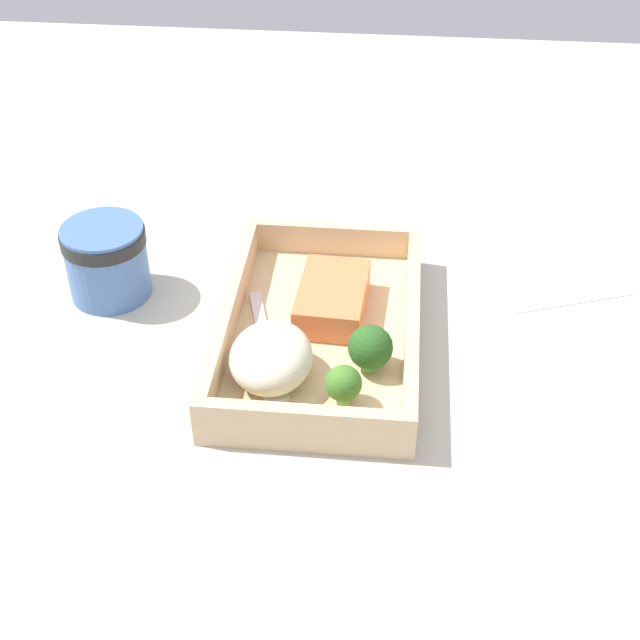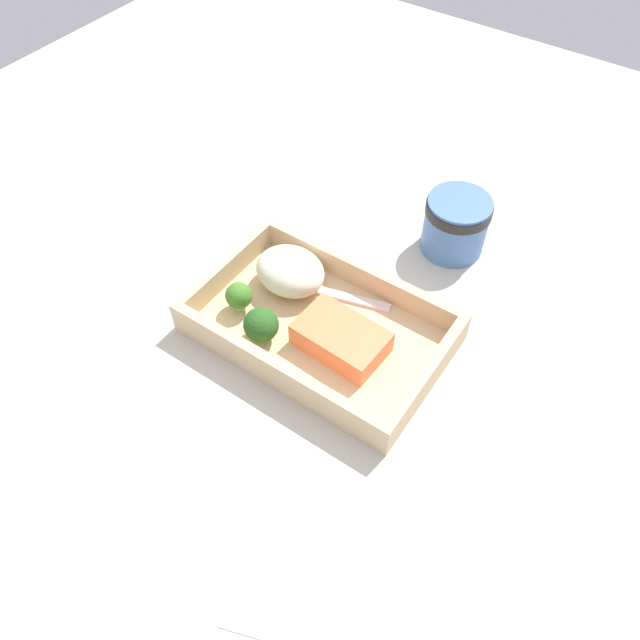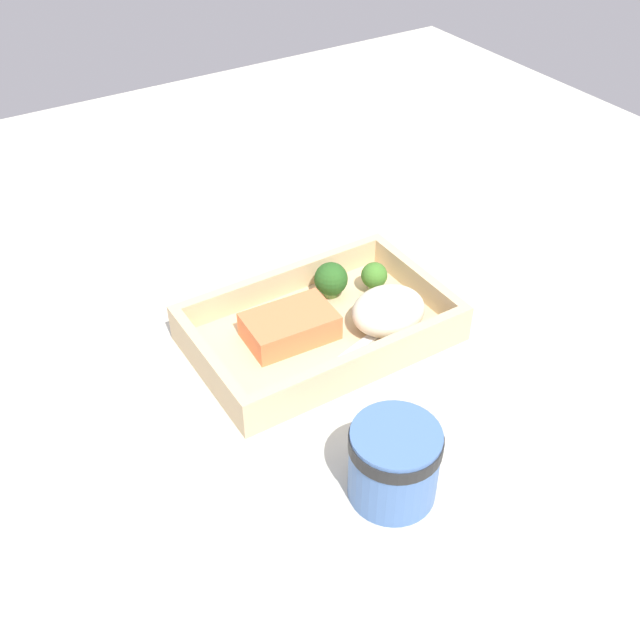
# 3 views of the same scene
# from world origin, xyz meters

# --- Properties ---
(ground_plane) EXTENTS (1.60, 1.60, 0.02)m
(ground_plane) POSITION_xyz_m (0.00, 0.00, -0.01)
(ground_plane) COLOR #BAB8AA
(takeout_tray) EXTENTS (0.29, 0.18, 0.01)m
(takeout_tray) POSITION_xyz_m (0.00, 0.00, 0.01)
(takeout_tray) COLOR #D2B488
(takeout_tray) RESTS_ON ground_plane
(tray_rim) EXTENTS (0.29, 0.18, 0.03)m
(tray_rim) POSITION_xyz_m (0.00, 0.00, 0.03)
(tray_rim) COLOR #D2B488
(tray_rim) RESTS_ON takeout_tray
(salmon_fillet) EXTENTS (0.10, 0.07, 0.03)m
(salmon_fillet) POSITION_xyz_m (-0.03, 0.01, 0.03)
(salmon_fillet) COLOR #F57846
(salmon_fillet) RESTS_ON takeout_tray
(mashed_potatoes) EXTENTS (0.09, 0.07, 0.05)m
(mashed_potatoes) POSITION_xyz_m (0.07, -0.04, 0.04)
(mashed_potatoes) COLOR #EDE6C5
(mashed_potatoes) RESTS_ON takeout_tray
(broccoli_floret_1) EXTENTS (0.04, 0.04, 0.04)m
(broccoli_floret_1) POSITION_xyz_m (0.05, 0.05, 0.04)
(broccoli_floret_1) COLOR #739E52
(broccoli_floret_1) RESTS_ON takeout_tray
(broccoli_floret_2) EXTENTS (0.03, 0.03, 0.04)m
(broccoli_floret_2) POSITION_xyz_m (0.09, 0.03, 0.03)
(broccoli_floret_2) COLOR #7EAE5C
(broccoli_floret_2) RESTS_ON takeout_tray
(fork) EXTENTS (0.16, 0.06, 0.00)m
(fork) POSITION_xyz_m (0.03, -0.04, 0.01)
(fork) COLOR silver
(fork) RESTS_ON takeout_tray
(paper_cup) EXTENTS (0.08, 0.08, 0.08)m
(paper_cup) POSITION_xyz_m (-0.06, -0.22, 0.04)
(paper_cup) COLOR #486EAB
(paper_cup) RESTS_ON ground_plane
(receipt_slip) EXTENTS (0.13, 0.15, 0.00)m
(receipt_slip) POSITION_xyz_m (-0.13, 0.23, 0.00)
(receipt_slip) COLOR white
(receipt_slip) RESTS_ON ground_plane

